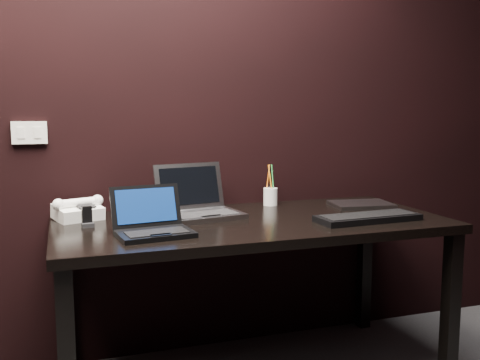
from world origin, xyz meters
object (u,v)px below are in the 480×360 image
object	(u,v)px
desk	(252,237)
silver_laptop	(199,207)
ext_keyboard	(368,218)
desk_phone	(78,210)
netbook	(153,225)
mobile_phone	(87,219)
closed_laptop	(361,205)
pen_cup	(270,196)

from	to	relation	value
desk	silver_laptop	world-z (taller)	silver_laptop
desk	silver_laptop	distance (m)	0.28
ext_keyboard	desk_phone	size ratio (longest dim) A/B	2.01
ext_keyboard	netbook	bearing A→B (deg)	177.31
netbook	mobile_phone	distance (m)	0.32
mobile_phone	ext_keyboard	bearing A→B (deg)	-12.86
silver_laptop	ext_keyboard	world-z (taller)	silver_laptop
ext_keyboard	closed_laptop	size ratio (longest dim) A/B	1.49
silver_laptop	netbook	bearing A→B (deg)	-132.32
silver_laptop	mobile_phone	xyz separation A→B (m)	(-0.49, -0.06, -0.01)
desk_phone	pen_cup	distance (m)	0.94
silver_laptop	desk	bearing A→B (deg)	-33.65
silver_laptop	closed_laptop	world-z (taller)	silver_laptop
ext_keyboard	mobile_phone	world-z (taller)	mobile_phone
closed_laptop	pen_cup	size ratio (longest dim) A/B	1.53
netbook	closed_laptop	size ratio (longest dim) A/B	0.97
desk_phone	mobile_phone	xyz separation A→B (m)	(0.03, -0.17, -0.01)
silver_laptop	mobile_phone	size ratio (longest dim) A/B	4.50
silver_laptop	mobile_phone	world-z (taller)	silver_laptop
silver_laptop	closed_laptop	bearing A→B (deg)	-0.83
pen_cup	silver_laptop	bearing A→B (deg)	-158.11
netbook	ext_keyboard	distance (m)	0.93
closed_laptop	desk_phone	distance (m)	1.36
ext_keyboard	closed_laptop	xyz separation A→B (m)	(0.16, 0.32, -0.00)
desk	desk_phone	xyz separation A→B (m)	(-0.73, 0.24, 0.12)
pen_cup	desk	bearing A→B (deg)	-124.60
netbook	ext_keyboard	bearing A→B (deg)	-2.69
desk	ext_keyboard	bearing A→B (deg)	-22.29
mobile_phone	pen_cup	bearing A→B (deg)	14.14
closed_laptop	desk_phone	world-z (taller)	desk_phone
netbook	silver_laptop	distance (m)	0.39
netbook	pen_cup	distance (m)	0.81
desk_phone	mobile_phone	world-z (taller)	desk_phone
desk	pen_cup	size ratio (longest dim) A/B	8.17
closed_laptop	desk_phone	size ratio (longest dim) A/B	1.35
silver_laptop	mobile_phone	bearing A→B (deg)	-172.80
desk	silver_laptop	bearing A→B (deg)	146.35
pen_cup	netbook	bearing A→B (deg)	-146.18
closed_laptop	mobile_phone	distance (m)	1.33
desk	silver_laptop	xyz separation A→B (m)	(-0.21, 0.14, 0.12)
desk_phone	mobile_phone	distance (m)	0.17
desk	pen_cup	bearing A→B (deg)	55.40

